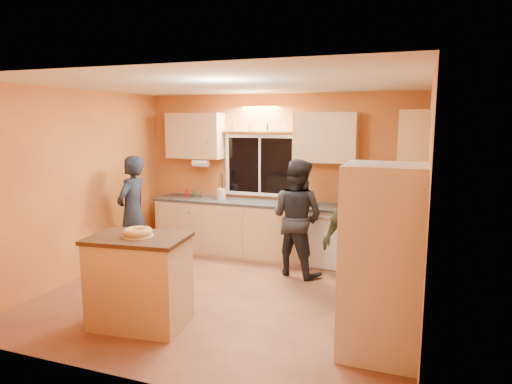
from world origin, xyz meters
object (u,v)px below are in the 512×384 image
at_px(island, 140,280).
at_px(person_right, 355,240).
at_px(person_center, 297,217).
at_px(person_left, 133,211).
at_px(refrigerator, 382,261).

distance_m(island, person_right, 2.45).
relative_size(island, person_center, 0.65).
xyz_separation_m(island, person_right, (2.08, 1.26, 0.32)).
bearing_deg(person_left, person_right, 80.82).
distance_m(refrigerator, person_center, 2.32).
relative_size(person_left, person_right, 1.02).
height_order(island, person_right, person_right).
height_order(refrigerator, person_left, refrigerator).
bearing_deg(refrigerator, person_center, 124.85).
bearing_deg(person_center, island, 79.75).
relative_size(island, person_right, 0.66).
bearing_deg(person_left, person_center, 98.95).
bearing_deg(person_center, refrigerator, 142.39).
distance_m(person_left, person_right, 3.39).
bearing_deg(refrigerator, person_left, 158.75).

